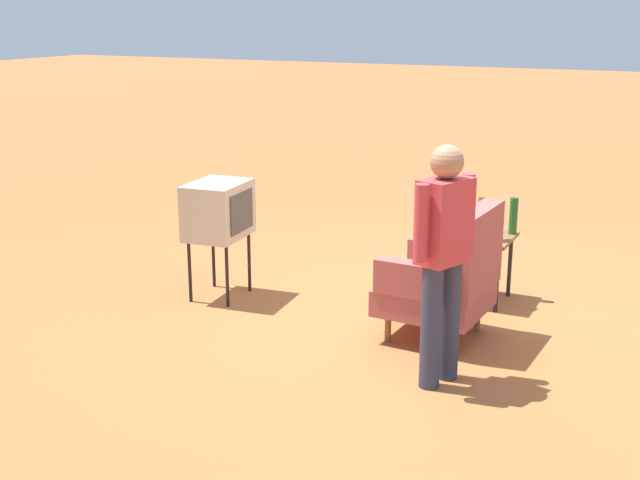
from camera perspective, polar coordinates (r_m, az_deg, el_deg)
name	(u,v)px	position (r m, az deg, el deg)	size (l,w,h in m)	color
ground_plane	(425,324)	(6.88, 7.19, -5.71)	(60.00, 60.00, 0.00)	#AD6033
armchair	(448,278)	(6.44, 8.68, -2.55)	(0.82, 0.82, 1.06)	brown
side_table	(479,245)	(7.35, 10.79, -0.32)	(0.56, 0.56, 0.59)	black
tv_on_stand	(218,211)	(7.30, -6.93, 1.99)	(0.64, 0.50, 1.03)	black
person_standing	(443,251)	(5.55, 8.39, -0.73)	(0.54, 0.33, 1.64)	#2D3347
soda_can_blue	(481,231)	(7.24, 10.88, 0.62)	(0.07, 0.07, 0.12)	blue
bottle_tall_amber	(482,214)	(7.47, 10.95, 1.78)	(0.07, 0.07, 0.30)	brown
bottle_wine_green	(513,216)	(7.41, 13.03, 1.62)	(0.07, 0.07, 0.32)	#1E5623
bottle_short_clear	(468,226)	(7.21, 10.08, 0.93)	(0.06, 0.06, 0.20)	silver
flower_vase	(497,223)	(7.17, 11.97, 1.13)	(0.15, 0.10, 0.27)	silver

